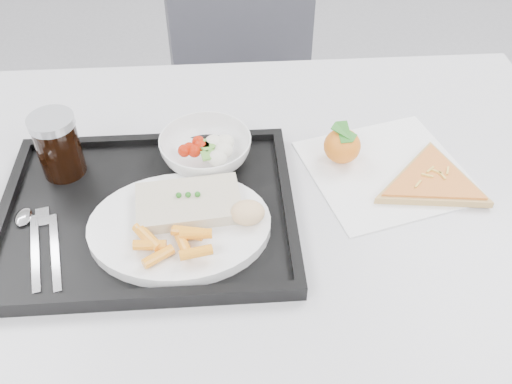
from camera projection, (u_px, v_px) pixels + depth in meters
name	position (u px, v px, depth m)	size (l,w,h in m)	color
table	(240.00, 220.00, 0.98)	(1.20, 0.80, 0.75)	#ADACAF
chair	(246.00, 80.00, 1.56)	(0.53, 0.53, 0.93)	#393941
tray	(148.00, 212.00, 0.88)	(0.45, 0.35, 0.03)	black
dinner_plate	(180.00, 226.00, 0.84)	(0.27, 0.27, 0.02)	white
fish_fillet	(189.00, 203.00, 0.85)	(0.16, 0.11, 0.03)	beige
bread_roll	(248.00, 213.00, 0.83)	(0.05, 0.05, 0.03)	tan
salad_bowl	(206.00, 149.00, 0.95)	(0.15, 0.15, 0.05)	white
cola_glass	(58.00, 144.00, 0.91)	(0.07, 0.07, 0.11)	black
cutlery	(38.00, 237.00, 0.84)	(0.10, 0.17, 0.01)	silver
napkin	(386.00, 171.00, 0.97)	(0.30, 0.30, 0.00)	white
tangerine	(342.00, 146.00, 0.96)	(0.08, 0.08, 0.07)	#FF6800
pizza_slice	(432.00, 181.00, 0.93)	(0.28, 0.28, 0.02)	tan
carrot_pile	(173.00, 241.00, 0.79)	(0.12, 0.08, 0.02)	orange
salad_contents	(211.00, 148.00, 0.93)	(0.09, 0.07, 0.03)	#A81A06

